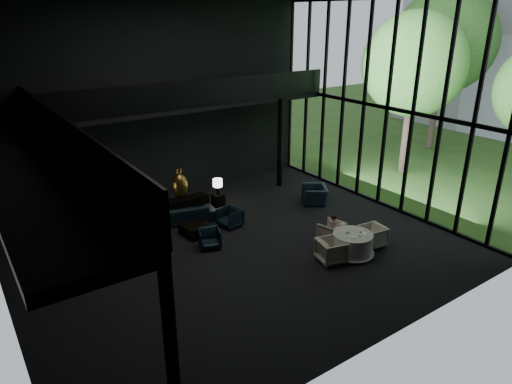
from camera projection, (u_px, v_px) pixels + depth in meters
floor at (239, 247)px, 15.52m from camera, size 14.00×12.00×0.02m
wall_back at (158, 103)px, 18.65m from camera, size 14.00×0.04×8.00m
wall_front at (392, 190)px, 9.47m from camera, size 14.00×0.04×8.00m
curtain_wall at (387, 108)px, 17.75m from camera, size 0.20×12.00×8.00m
mezzanine_left at (25, 167)px, 10.87m from camera, size 2.00×12.00×0.25m
mezzanine_back at (191, 104)px, 18.42m from camera, size 12.00×2.00×0.25m
railing_left at (65, 137)px, 11.19m from camera, size 0.06×12.00×1.00m
railing_back at (203, 93)px, 17.43m from camera, size 12.00×0.06×1.00m
column_sw at (172, 354)px, 7.78m from camera, size 0.24×0.24×4.00m
column_nw at (37, 174)px, 16.49m from camera, size 0.24×0.24×4.00m
column_ne at (280, 143)px, 20.40m from camera, size 0.24×0.24×4.00m
tree_near at (414, 64)px, 20.98m from camera, size 4.80×4.80×7.65m
tree_far at (444, 42)px, 24.89m from camera, size 5.60×5.60×8.80m
console at (183, 206)px, 17.94m from camera, size 2.13×0.48×0.68m
bronze_urn at (180, 185)px, 17.76m from camera, size 0.64×0.64×1.20m
side_table_left at (145, 218)px, 17.10m from camera, size 0.48×0.48×0.53m
table_lamp_left at (143, 200)px, 16.83m from camera, size 0.40×0.40×0.66m
side_table_right at (218, 200)px, 18.82m from camera, size 0.45×0.45×0.50m
table_lamp_right at (218, 183)px, 18.55m from camera, size 0.40×0.40×0.66m
sofa at (185, 211)px, 17.26m from camera, size 2.42×1.24×0.91m
lounge_armchair_west at (153, 241)px, 15.09m from camera, size 0.93×0.96×0.78m
lounge_armchair_east at (230, 217)px, 16.92m from camera, size 0.83×0.87×0.78m
lounge_armchair_south at (210, 238)px, 15.40m from camera, size 0.82×0.80×0.67m
window_armchair at (315, 192)px, 19.00m from camera, size 1.22×1.34×0.98m
coffee_table at (196, 229)px, 16.35m from camera, size 1.03×1.03×0.40m
dining_table at (352, 245)px, 14.95m from camera, size 1.47×1.47×0.75m
dining_chair_north at (331, 231)px, 15.81m from camera, size 0.93×0.90×0.79m
dining_chair_east at (372, 235)px, 15.49m from camera, size 0.83×0.88×0.82m
dining_chair_west at (332, 249)px, 14.47m from camera, size 1.02×1.06×0.92m
child at (334, 223)px, 15.54m from camera, size 0.28×0.28×0.60m
plate_a at (353, 237)px, 14.57m from camera, size 0.27×0.27×0.01m
plate_b at (350, 230)px, 15.08m from camera, size 0.23×0.23×0.01m
saucer at (364, 233)px, 14.82m from camera, size 0.16×0.16×0.01m
coffee_cup at (361, 231)px, 14.87m from camera, size 0.10×0.10×0.07m
cereal_bowl at (348, 232)px, 14.85m from camera, size 0.14×0.14×0.07m
cream_pot at (360, 235)px, 14.64m from camera, size 0.07×0.07×0.07m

